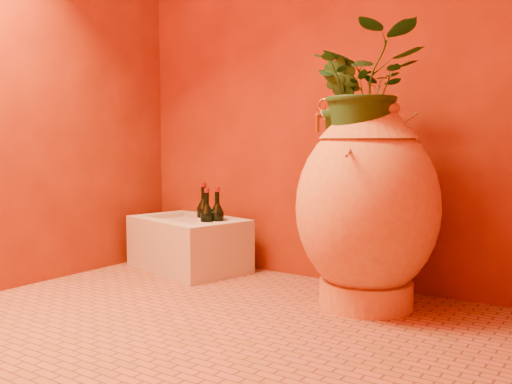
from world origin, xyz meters
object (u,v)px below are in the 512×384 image
Objects in this scene: stone_basin at (189,245)px; wine_bottle_b at (217,223)px; wall_tap at (323,114)px; wine_bottle_a at (207,224)px; wine_bottle_c at (204,220)px; amphora at (367,207)px.

stone_basin is 0.24m from wine_bottle_b.
stone_basin is 4.16× the size of wall_tap.
wall_tap reaches higher than stone_basin.
wine_bottle_b is at bearing 53.05° from wine_bottle_a.
wine_bottle_c is 0.97m from wall_tap.
stone_basin is at bearing 175.89° from wine_bottle_a.
wall_tap is at bearing 145.32° from amphora.
wine_bottle_b is at bearing 11.64° from stone_basin.
stone_basin is at bearing -168.94° from wall_tap.
wine_bottle_b is at bearing -169.12° from wall_tap.
wine_bottle_b is at bearing -12.03° from wine_bottle_c.
wine_bottle_b is 0.88m from wall_tap.
wall_tap is (0.74, 0.09, 0.61)m from wine_bottle_c.
amphora is 1.02m from wine_bottle_b.
amphora reaches higher than wine_bottle_a.
wall_tap is (0.81, 0.16, 0.76)m from stone_basin.
wine_bottle_c is 1.91× the size of wall_tap.
wine_bottle_a is at bearing -126.95° from wine_bottle_b.
wine_bottle_a is at bearing 175.04° from amphora.
wall_tap is at bearing 10.88° from wine_bottle_b.
amphora is at bearing -7.96° from wine_bottle_b.
stone_basin is 1.12m from wall_tap.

